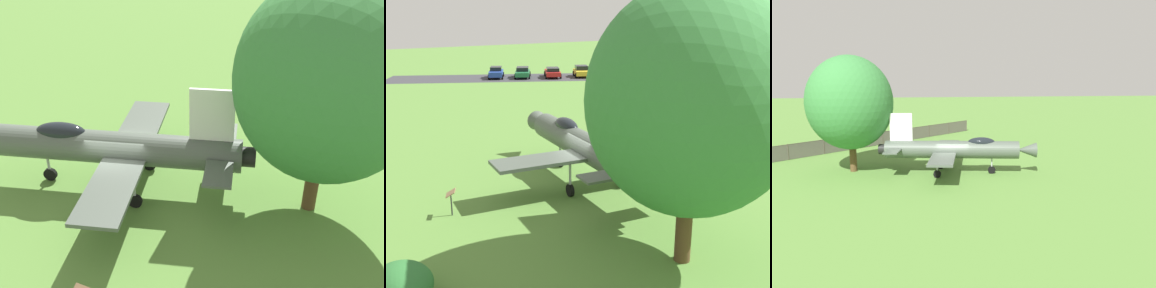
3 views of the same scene
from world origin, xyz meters
TOP-DOWN VIEW (x-y plane):
  - ground_plane at (0.00, 0.00)m, footprint 200.00×200.00m
  - parking_strip at (-18.67, -36.84)m, footprint 38.69×25.73m
  - display_jet at (-0.05, -0.33)m, footprint 9.91×12.65m
  - shade_tree at (1.66, 8.06)m, footprint 6.96×6.87m
  - shrub_near_fence at (10.37, 4.99)m, footprint 1.82×2.16m
  - info_plaque at (6.92, -0.22)m, footprint 0.61×0.71m
  - parked_car_yellow at (-23.80, -34.20)m, footprint 3.55×4.48m
  - parked_car_red at (-20.24, -35.89)m, footprint 3.89×5.10m
  - parked_car_green at (-16.82, -37.94)m, footprint 3.85×4.80m
  - parked_car_blue at (-13.74, -39.56)m, footprint 3.50×4.48m

SIDE VIEW (x-z plane):
  - ground_plane at x=0.00m, z-range 0.00..0.00m
  - parking_strip at x=-18.67m, z-range 0.00..0.00m
  - shrub_near_fence at x=10.37m, z-range 0.00..1.15m
  - parked_car_red at x=-20.24m, z-range 0.04..1.37m
  - parked_car_green at x=-16.82m, z-range 0.04..1.41m
  - parked_car_blue at x=-13.74m, z-range 0.03..1.50m
  - parked_car_yellow at x=-23.80m, z-range 0.02..1.51m
  - info_plaque at x=6.92m, z-range 0.28..1.43m
  - display_jet at x=-0.05m, z-range -0.44..4.44m
  - shade_tree at x=1.66m, z-range 0.93..10.38m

